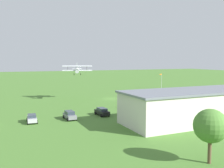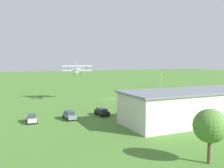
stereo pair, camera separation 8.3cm
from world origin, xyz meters
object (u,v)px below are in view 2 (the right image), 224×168
(car_silver, at_px, (32,118))
(person_watching_takeoff, at_px, (125,105))
(hangar, at_px, (203,105))
(biplane, at_px, (77,69))
(person_by_parked_cars, at_px, (206,100))
(tree_at_field_edge, at_px, (210,126))
(car_grey, at_px, (70,115))
(windsock, at_px, (161,76))
(car_black, at_px, (102,112))

(car_silver, relative_size, person_watching_takeoff, 2.31)
(hangar, relative_size, car_silver, 8.26)
(biplane, distance_m, person_by_parked_cars, 37.33)
(hangar, relative_size, tree_at_field_edge, 5.23)
(car_grey, xyz_separation_m, car_silver, (7.21, -0.24, -0.06))
(car_silver, relative_size, tree_at_field_edge, 0.63)
(person_by_parked_cars, distance_m, windsock, 36.32)
(biplane, bearing_deg, car_silver, 56.75)
(windsock, bearing_deg, hangar, 64.87)
(hangar, xyz_separation_m, windsock, (-23.42, -49.92, 2.36))
(biplane, distance_m, windsock, 41.90)
(person_by_parked_cars, bearing_deg, windsock, -103.87)
(person_by_parked_cars, bearing_deg, biplane, -33.51)
(car_black, height_order, car_grey, car_grey)
(car_silver, xyz_separation_m, windsock, (-54.54, -38.57, 4.62))
(car_grey, distance_m, person_by_parked_cars, 38.88)
(person_by_parked_cars, bearing_deg, hangar, 45.32)
(person_watching_takeoff, bearing_deg, person_by_parked_cars, 174.98)
(hangar, distance_m, person_watching_takeoff, 19.18)
(hangar, bearing_deg, car_grey, -24.92)
(hangar, xyz_separation_m, person_by_parked_cars, (-14.78, -14.94, -2.19))
(person_watching_takeoff, bearing_deg, car_black, 32.27)
(car_grey, xyz_separation_m, person_by_parked_cars, (-38.69, -3.83, 0.01))
(hangar, distance_m, biplane, 38.83)
(biplane, distance_m, car_grey, 26.64)
(car_black, bearing_deg, biplane, -92.72)
(tree_at_field_edge, bearing_deg, biplane, -88.80)
(car_black, bearing_deg, hangar, 144.50)
(car_silver, height_order, person_by_parked_cars, person_by_parked_cars)
(person_watching_takeoff, relative_size, windsock, 0.28)
(hangar, height_order, car_silver, hangar)
(biplane, relative_size, person_watching_takeoff, 5.19)
(windsock, bearing_deg, biplane, 20.87)
(car_grey, distance_m, tree_at_field_edge, 29.69)
(car_black, relative_size, tree_at_field_edge, 0.70)
(biplane, relative_size, windsock, 1.46)
(hangar, height_order, car_black, hangar)
(car_silver, bearing_deg, biplane, -123.25)
(person_by_parked_cars, height_order, tree_at_field_edge, tree_at_field_edge)
(car_black, xyz_separation_m, car_silver, (14.44, 0.55, -0.04))
(biplane, height_order, windsock, biplane)
(biplane, xyz_separation_m, car_silver, (15.53, 23.70, -8.27))
(car_silver, relative_size, person_by_parked_cars, 2.30)
(car_black, xyz_separation_m, windsock, (-40.10, -38.02, 4.58))
(car_black, xyz_separation_m, person_by_parked_cars, (-31.47, -3.04, 0.03))
(car_black, xyz_separation_m, car_grey, (7.23, 0.79, 0.02))
(biplane, bearing_deg, tree_at_field_edge, 91.20)
(hangar, distance_m, person_by_parked_cars, 21.13)
(hangar, xyz_separation_m, car_black, (16.69, -11.90, -2.22))
(car_silver, bearing_deg, windsock, -144.73)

